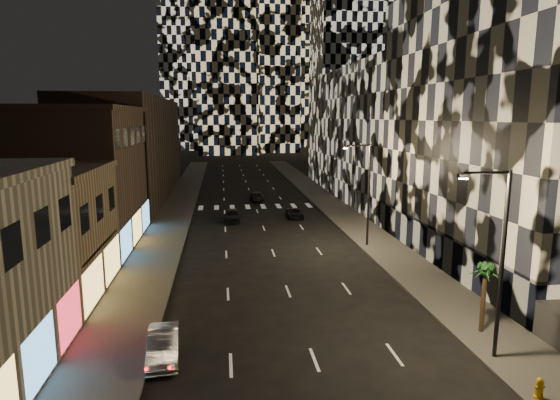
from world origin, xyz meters
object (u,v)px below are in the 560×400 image
object	(u,v)px
car_dark_midlane	(232,215)
palm_tree	(485,275)
streetlight_near	(498,252)
streetlight_far	(366,188)
car_dark_rightlane	(295,213)
car_dark_oncoming	(257,196)
car_silver_parked	(163,345)
fire_hydrant	(540,388)

from	to	relation	value
car_dark_midlane	palm_tree	xyz separation A→B (m)	(12.60, -29.11, 2.59)
streetlight_near	car_dark_midlane	world-z (taller)	streetlight_near
streetlight_far	car_dark_rightlane	xyz separation A→B (m)	(-4.35, 12.61, -4.82)
streetlight_near	palm_tree	world-z (taller)	streetlight_near
streetlight_far	car_dark_midlane	world-z (taller)	streetlight_far
car_dark_rightlane	car_dark_oncoming	bearing A→B (deg)	108.34
streetlight_near	car_silver_parked	distance (m)	16.37
fire_hydrant	palm_tree	distance (m)	6.64
streetlight_near	car_dark_rightlane	size ratio (longest dim) A/B	2.37
streetlight_near	fire_hydrant	xyz separation A→B (m)	(0.15, -3.37, -4.79)
car_dark_rightlane	palm_tree	xyz separation A→B (m)	(5.44, -30.00, 2.75)
streetlight_near	palm_tree	bearing A→B (deg)	67.50
car_dark_rightlane	palm_tree	size ratio (longest dim) A/B	1.00
streetlight_near	car_dark_oncoming	size ratio (longest dim) A/B	2.05
car_dark_rightlane	fire_hydrant	xyz separation A→B (m)	(4.50, -35.98, 0.03)
car_dark_midlane	streetlight_far	bearing A→B (deg)	-42.81
car_silver_parked	car_dark_oncoming	distance (m)	42.89
car_silver_parked	car_dark_rightlane	distance (m)	32.55
car_silver_parked	fire_hydrant	xyz separation A→B (m)	(15.70, -5.42, -0.12)
car_dark_rightlane	streetlight_near	bearing A→B (deg)	-80.79
car_silver_parked	car_dark_oncoming	xyz separation A→B (m)	(7.70, 42.20, -0.04)
streetlight_near	streetlight_far	world-z (taller)	same
streetlight_near	car_dark_oncoming	world-z (taller)	streetlight_near
car_dark_oncoming	fire_hydrant	world-z (taller)	car_dark_oncoming
car_dark_rightlane	car_dark_midlane	bearing A→B (deg)	-171.34
streetlight_near	car_dark_rightlane	xyz separation A→B (m)	(-4.35, 32.61, -4.82)
streetlight_far	fire_hydrant	size ratio (longest dim) A/B	10.41
car_dark_midlane	palm_tree	world-z (taller)	palm_tree
streetlight_near	streetlight_far	distance (m)	20.00
car_dark_oncoming	palm_tree	world-z (taller)	palm_tree
streetlight_near	palm_tree	size ratio (longest dim) A/B	2.37
fire_hydrant	palm_tree	size ratio (longest dim) A/B	0.23
streetlight_far	streetlight_near	bearing A→B (deg)	-90.00
streetlight_far	car_dark_rightlane	size ratio (longest dim) A/B	2.37
streetlight_far	car_dark_midlane	xyz separation A→B (m)	(-11.52, 11.72, -4.66)
car_silver_parked	fire_hydrant	bearing A→B (deg)	-23.51
car_dark_oncoming	palm_tree	distance (m)	42.67
streetlight_far	fire_hydrant	world-z (taller)	streetlight_far
car_dark_oncoming	palm_tree	xyz separation A→B (m)	(8.94, -41.64, 2.64)
car_dark_oncoming	fire_hydrant	bearing A→B (deg)	98.93
fire_hydrant	car_dark_rightlane	bearing A→B (deg)	97.13
streetlight_far	car_dark_oncoming	distance (m)	25.92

